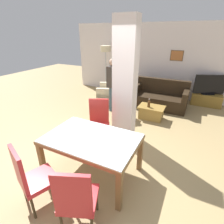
{
  "coord_description": "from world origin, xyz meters",
  "views": [
    {
      "loc": [
        1.42,
        -2.07,
        2.37
      ],
      "look_at": [
        0.0,
        0.79,
        0.9
      ],
      "focal_mm": 28.0,
      "sensor_mm": 36.0,
      "label": 1
    }
  ],
  "objects_px": {
    "dining_chair_far_left": "(99,121)",
    "coffee_table": "(151,112)",
    "armchair": "(111,94)",
    "floor_lamp": "(106,53)",
    "sofa": "(159,98)",
    "dining_chair_near_right": "(77,198)",
    "tv_stand": "(206,100)",
    "tv_screen": "(210,85)",
    "standing_person": "(112,82)",
    "bottle": "(149,104)",
    "dining_table": "(92,145)",
    "dining_chair_near_left": "(31,177)"
  },
  "relations": [
    {
      "from": "bottle",
      "to": "tv_stand",
      "type": "distance_m",
      "value": 2.49
    },
    {
      "from": "dining_chair_far_left",
      "to": "coffee_table",
      "type": "bearing_deg",
      "value": -136.49
    },
    {
      "from": "dining_chair_far_left",
      "to": "coffee_table",
      "type": "distance_m",
      "value": 1.95
    },
    {
      "from": "armchair",
      "to": "bottle",
      "type": "xyz_separation_m",
      "value": [
        1.68,
        -0.87,
        0.21
      ]
    },
    {
      "from": "bottle",
      "to": "dining_table",
      "type": "bearing_deg",
      "value": -96.37
    },
    {
      "from": "sofa",
      "to": "standing_person",
      "type": "xyz_separation_m",
      "value": [
        -1.32,
        -0.98,
        0.65
      ]
    },
    {
      "from": "dining_chair_far_left",
      "to": "tv_screen",
      "type": "distance_m",
      "value": 4.26
    },
    {
      "from": "dining_chair_near_right",
      "to": "dining_chair_near_left",
      "type": "bearing_deg",
      "value": 157.83
    },
    {
      "from": "dining_chair_near_right",
      "to": "dining_chair_far_left",
      "type": "bearing_deg",
      "value": 90.57
    },
    {
      "from": "dining_table",
      "to": "bottle",
      "type": "relative_size",
      "value": 6.28
    },
    {
      "from": "bottle",
      "to": "tv_screen",
      "type": "height_order",
      "value": "tv_screen"
    },
    {
      "from": "bottle",
      "to": "sofa",
      "type": "bearing_deg",
      "value": 86.0
    },
    {
      "from": "bottle",
      "to": "dining_chair_near_left",
      "type": "bearing_deg",
      "value": -100.8
    },
    {
      "from": "sofa",
      "to": "bottle",
      "type": "height_order",
      "value": "sofa"
    },
    {
      "from": "standing_person",
      "to": "coffee_table",
      "type": "bearing_deg",
      "value": 90.0
    },
    {
      "from": "dining_chair_near_right",
      "to": "sofa",
      "type": "height_order",
      "value": "dining_chair_near_right"
    },
    {
      "from": "dining_chair_far_left",
      "to": "coffee_table",
      "type": "height_order",
      "value": "dining_chair_far_left"
    },
    {
      "from": "dining_table",
      "to": "tv_stand",
      "type": "relative_size",
      "value": 1.63
    },
    {
      "from": "dining_table",
      "to": "dining_chair_near_right",
      "type": "height_order",
      "value": "dining_chair_near_right"
    },
    {
      "from": "tv_stand",
      "to": "dining_chair_far_left",
      "type": "bearing_deg",
      "value": -121.24
    },
    {
      "from": "armchair",
      "to": "floor_lamp",
      "type": "distance_m",
      "value": 1.71
    },
    {
      "from": "sofa",
      "to": "dining_chair_near_right",
      "type": "bearing_deg",
      "value": 90.23
    },
    {
      "from": "dining_chair_far_left",
      "to": "tv_stand",
      "type": "bearing_deg",
      "value": -144.65
    },
    {
      "from": "floor_lamp",
      "to": "sofa",
      "type": "bearing_deg",
      "value": -14.1
    },
    {
      "from": "dining_chair_far_left",
      "to": "tv_screen",
      "type": "xyz_separation_m",
      "value": [
        2.21,
        3.64,
        0.18
      ]
    },
    {
      "from": "bottle",
      "to": "floor_lamp",
      "type": "distance_m",
      "value": 3.11
    },
    {
      "from": "dining_chair_near_left",
      "to": "bottle",
      "type": "distance_m",
      "value": 3.6
    },
    {
      "from": "dining_chair_near_left",
      "to": "armchair",
      "type": "xyz_separation_m",
      "value": [
        -1.0,
        4.41,
        -0.29
      ]
    },
    {
      "from": "dining_table",
      "to": "dining_chair_near_right",
      "type": "relative_size",
      "value": 1.51
    },
    {
      "from": "dining_chair_far_left",
      "to": "standing_person",
      "type": "distance_m",
      "value": 1.95
    },
    {
      "from": "dining_table",
      "to": "bottle",
      "type": "bearing_deg",
      "value": 83.63
    },
    {
      "from": "dining_chair_near_left",
      "to": "tv_stand",
      "type": "relative_size",
      "value": 1.09
    },
    {
      "from": "tv_screen",
      "to": "standing_person",
      "type": "xyz_separation_m",
      "value": [
        -2.77,
        -1.81,
        0.22
      ]
    },
    {
      "from": "dining_chair_near_right",
      "to": "armchair",
      "type": "xyz_separation_m",
      "value": [
        -1.78,
        4.4,
        -0.29
      ]
    },
    {
      "from": "floor_lamp",
      "to": "bottle",
      "type": "bearing_deg",
      "value": -36.38
    },
    {
      "from": "tv_stand",
      "to": "tv_screen",
      "type": "height_order",
      "value": "tv_screen"
    },
    {
      "from": "dining_chair_far_left",
      "to": "dining_chair_near_right",
      "type": "xyz_separation_m",
      "value": [
        0.77,
        -1.84,
        0.0
      ]
    },
    {
      "from": "dining_chair_far_left",
      "to": "dining_chair_near_right",
      "type": "height_order",
      "value": "same"
    },
    {
      "from": "dining_table",
      "to": "bottle",
      "type": "xyz_separation_m",
      "value": [
        0.29,
        2.6,
        -0.13
      ]
    },
    {
      "from": "coffee_table",
      "to": "standing_person",
      "type": "xyz_separation_m",
      "value": [
        -1.31,
        0.06,
        0.76
      ]
    },
    {
      "from": "tv_screen",
      "to": "floor_lamp",
      "type": "distance_m",
      "value": 3.96
    },
    {
      "from": "dining_table",
      "to": "floor_lamp",
      "type": "bearing_deg",
      "value": 115.32
    },
    {
      "from": "coffee_table",
      "to": "floor_lamp",
      "type": "bearing_deg",
      "value": 145.58
    },
    {
      "from": "coffee_table",
      "to": "floor_lamp",
      "type": "distance_m",
      "value": 3.24
    },
    {
      "from": "coffee_table",
      "to": "tv_screen",
      "type": "xyz_separation_m",
      "value": [
        1.46,
        1.87,
        0.54
      ]
    },
    {
      "from": "dining_chair_near_left",
      "to": "floor_lamp",
      "type": "xyz_separation_m",
      "value": [
        -1.65,
        5.26,
        1.05
      ]
    },
    {
      "from": "dining_table",
      "to": "tv_screen",
      "type": "xyz_separation_m",
      "value": [
        1.82,
        4.54,
        0.13
      ]
    },
    {
      "from": "tv_stand",
      "to": "floor_lamp",
      "type": "relative_size",
      "value": 0.51
    },
    {
      "from": "dining_table",
      "to": "floor_lamp",
      "type": "distance_m",
      "value": 4.87
    },
    {
      "from": "bottle",
      "to": "standing_person",
      "type": "height_order",
      "value": "standing_person"
    }
  ]
}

